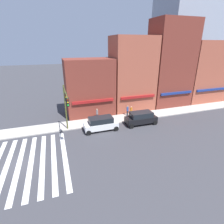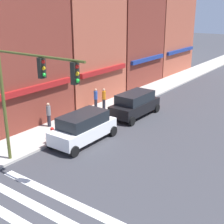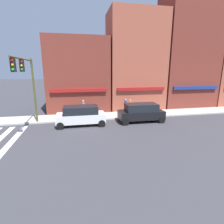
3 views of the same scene
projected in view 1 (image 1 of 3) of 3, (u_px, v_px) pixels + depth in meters
The scene contains 11 objects.
ground_plane at pixel (19, 164), 17.63m from camera, with size 200.00×200.00×0.00m, color #38383D.
sidewalk_left at pixel (27, 131), 24.23m from camera, with size 120.00×3.00×0.15m.
crosswalk_stripes at pixel (19, 164), 17.63m from camera, with size 9.49×10.80×0.01m.
storefront_row at pixel (158, 73), 32.33m from camera, with size 32.17×5.30×15.56m.
traffic_signal at pixel (66, 102), 21.31m from camera, with size 0.32×5.92×6.43m.
suv_white at pixel (101, 123), 24.36m from camera, with size 4.71×2.12×1.94m.
suv_black at pixel (141, 118), 26.23m from camera, with size 4.73×2.12×1.94m.
pedestrian_orange_vest at pixel (131, 111), 28.66m from camera, with size 0.32×0.32×1.77m.
pedestrian_grey_coat at pixel (97, 114), 27.64m from camera, with size 0.32×0.32×1.77m.
pedestrian_blue_shirt at pixel (127, 110), 29.02m from camera, with size 0.32×0.32×1.77m.
fire_hydrant at pixel (90, 122), 25.67m from camera, with size 0.24×0.24×0.84m.
Camera 1 is at (4.27, -16.77, 11.32)m, focal length 28.00 mm.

